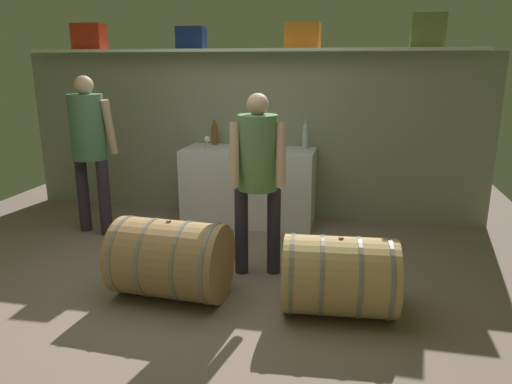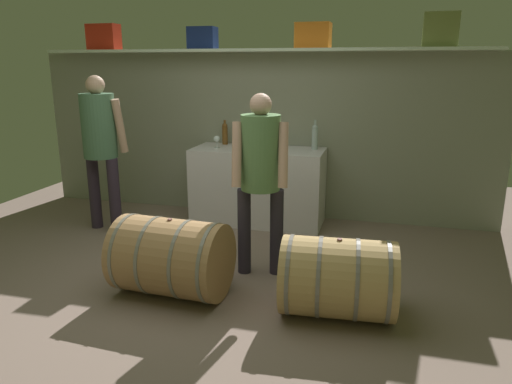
{
  "view_description": "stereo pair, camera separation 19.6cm",
  "coord_description": "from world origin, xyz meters",
  "views": [
    {
      "loc": [
        1.27,
        -3.34,
        1.79
      ],
      "look_at": [
        0.56,
        0.08,
        0.85
      ],
      "focal_mm": 33.53,
      "sensor_mm": 36.0,
      "label": 1
    },
    {
      "loc": [
        1.46,
        -3.3,
        1.79
      ],
      "look_at": [
        0.56,
        0.08,
        0.85
      ],
      "focal_mm": 33.53,
      "sensor_mm": 36.0,
      "label": 2
    }
  ],
  "objects": [
    {
      "name": "wine_bottle_clear",
      "position": [
        0.72,
        2.01,
        1.01
      ],
      "size": [
        0.07,
        0.07,
        0.33
      ],
      "color": "#ADBDBC",
      "rests_on": "work_cabinet"
    },
    {
      "name": "toolcase_red",
      "position": [
        -1.9,
        2.09,
        2.11
      ],
      "size": [
        0.39,
        0.2,
        0.3
      ],
      "primitive_type": "cube",
      "rotation": [
        0.0,
        0.0,
        -0.04
      ],
      "color": "red",
      "rests_on": "high_shelf_board"
    },
    {
      "name": "high_shelf_board",
      "position": [
        0.0,
        2.09,
        1.94
      ],
      "size": [
        5.12,
        0.4,
        0.03
      ],
      "primitive_type": "cube",
      "color": "silver",
      "rests_on": "back_wall_panel"
    },
    {
      "name": "ground_plane",
      "position": [
        0.0,
        0.56,
        -0.01
      ],
      "size": [
        6.76,
        7.69,
        0.02
      ],
      "primitive_type": "cube",
      "color": "#816B60"
    },
    {
      "name": "wine_barrel_near",
      "position": [
        1.21,
        -0.08,
        0.3
      ],
      "size": [
        0.85,
        0.64,
        0.6
      ],
      "rotation": [
        0.0,
        0.0,
        0.08
      ],
      "color": "tan",
      "rests_on": "ground"
    },
    {
      "name": "wine_bottle_amber",
      "position": [
        -0.36,
        2.08,
        1.0
      ],
      "size": [
        0.07,
        0.07,
        0.29
      ],
      "color": "brown",
      "rests_on": "work_cabinet"
    },
    {
      "name": "visitor_tasting",
      "position": [
        0.48,
        0.49,
        0.96
      ],
      "size": [
        0.49,
        0.4,
        1.57
      ],
      "rotation": [
        0.0,
        0.0,
        -2.95
      ],
      "color": "#2C2735",
      "rests_on": "ground"
    },
    {
      "name": "toolcase_navy",
      "position": [
        -0.62,
        2.09,
        2.08
      ],
      "size": [
        0.32,
        0.24,
        0.25
      ],
      "primitive_type": "cube",
      "rotation": [
        0.0,
        0.0,
        0.04
      ],
      "color": "navy",
      "rests_on": "high_shelf_board"
    },
    {
      "name": "toolcase_olive",
      "position": [
        1.95,
        2.09,
        2.13
      ],
      "size": [
        0.35,
        0.24,
        0.34
      ],
      "primitive_type": "cube",
      "rotation": [
        0.0,
        0.0,
        -0.04
      ],
      "color": "olive",
      "rests_on": "high_shelf_board"
    },
    {
      "name": "toolcase_orange",
      "position": [
        0.66,
        2.09,
        2.09
      ],
      "size": [
        0.38,
        0.24,
        0.27
      ],
      "primitive_type": "cube",
      "rotation": [
        0.0,
        0.0,
        -0.04
      ],
      "color": "orange",
      "rests_on": "high_shelf_board"
    },
    {
      "name": "wine_barrel_far",
      "position": [
        -0.1,
        -0.07,
        0.31
      ],
      "size": [
        0.9,
        0.67,
        0.63
      ],
      "rotation": [
        0.0,
        0.0,
        -0.06
      ],
      "color": "#A57A4D",
      "rests_on": "ground"
    },
    {
      "name": "winemaker_pouring",
      "position": [
        -1.46,
        1.18,
        1.03
      ],
      "size": [
        0.53,
        0.46,
        1.68
      ],
      "rotation": [
        0.0,
        0.0,
        -0.24
      ],
      "color": "#322637",
      "rests_on": "ground"
    },
    {
      "name": "red_funnel",
      "position": [
        0.1,
        1.75,
        0.92
      ],
      "size": [
        0.11,
        0.11,
        0.1
      ],
      "primitive_type": "cone",
      "color": "red",
      "rests_on": "work_cabinet"
    },
    {
      "name": "wine_glass",
      "position": [
        -0.37,
        1.81,
        0.96
      ],
      "size": [
        0.07,
        0.07,
        0.14
      ],
      "color": "white",
      "rests_on": "work_cabinet"
    },
    {
      "name": "wine_bottle_dark",
      "position": [
        0.11,
        1.96,
        1.01
      ],
      "size": [
        0.08,
        0.08,
        0.32
      ],
      "color": "black",
      "rests_on": "work_cabinet"
    },
    {
      "name": "work_cabinet",
      "position": [
        0.1,
        1.87,
        0.43
      ],
      "size": [
        1.49,
        0.63,
        0.86
      ],
      "primitive_type": "cube",
      "color": "white",
      "rests_on": "ground"
    },
    {
      "name": "back_wall_panel",
      "position": [
        0.0,
        2.24,
        0.96
      ],
      "size": [
        5.56,
        0.1,
        1.92
      ],
      "primitive_type": "cube",
      "color": "gray",
      "rests_on": "ground"
    }
  ]
}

